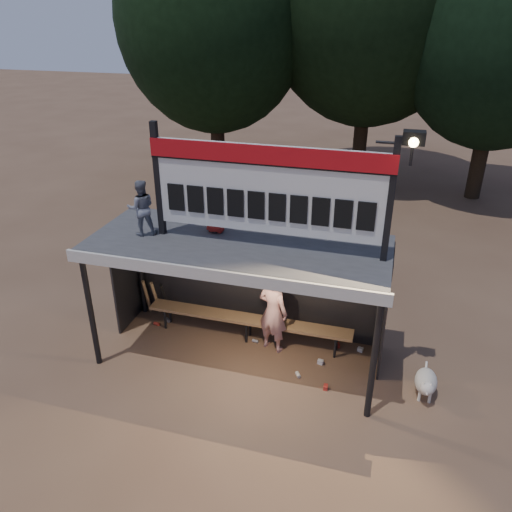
# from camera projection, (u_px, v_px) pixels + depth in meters

# --- Properties ---
(ground) EXTENTS (80.00, 80.00, 0.00)m
(ground) POSITION_uv_depth(u_px,v_px,m) (240.00, 355.00, 9.27)
(ground) COLOR brown
(ground) RESTS_ON ground
(player) EXTENTS (0.67, 0.54, 1.60)m
(player) POSITION_uv_depth(u_px,v_px,m) (273.00, 312.00, 9.13)
(player) COLOR silver
(player) RESTS_ON ground
(child_a) EXTENTS (0.58, 0.55, 0.96)m
(child_a) POSITION_uv_depth(u_px,v_px,m) (141.00, 208.00, 8.32)
(child_a) COLOR slate
(child_a) RESTS_ON dugout_shelter
(child_b) EXTENTS (0.45, 0.31, 0.88)m
(child_b) POSITION_uv_depth(u_px,v_px,m) (215.00, 207.00, 8.45)
(child_b) COLOR #AF201A
(child_b) RESTS_ON dugout_shelter
(dugout_shelter) EXTENTS (5.10, 2.08, 2.32)m
(dugout_shelter) POSITION_uv_depth(u_px,v_px,m) (242.00, 261.00, 8.66)
(dugout_shelter) COLOR #3B3B3E
(dugout_shelter) RESTS_ON ground
(scoreboard_assembly) EXTENTS (4.10, 0.27, 1.99)m
(scoreboard_assembly) POSITION_uv_depth(u_px,v_px,m) (271.00, 187.00, 7.65)
(scoreboard_assembly) COLOR black
(scoreboard_assembly) RESTS_ON dugout_shelter
(bench) EXTENTS (4.00, 0.35, 0.48)m
(bench) POSITION_uv_depth(u_px,v_px,m) (248.00, 320.00, 9.55)
(bench) COLOR olive
(bench) RESTS_ON ground
(tree_left) EXTENTS (6.46, 6.46, 9.27)m
(tree_left) POSITION_uv_depth(u_px,v_px,m) (214.00, 18.00, 16.42)
(tree_left) COLOR black
(tree_left) RESTS_ON ground
(tree_right) EXTENTS (6.08, 6.08, 8.72)m
(tree_right) POSITION_uv_depth(u_px,v_px,m) (505.00, 31.00, 14.78)
(tree_right) COLOR black
(tree_right) RESTS_ON ground
(dog) EXTENTS (0.36, 0.81, 0.49)m
(dog) POSITION_uv_depth(u_px,v_px,m) (426.00, 382.00, 8.18)
(dog) COLOR beige
(dog) RESTS_ON ground
(bats) EXTENTS (0.48, 0.33, 0.84)m
(bats) POSITION_uv_depth(u_px,v_px,m) (156.00, 298.00, 10.30)
(bats) COLOR olive
(bats) RESTS_ON ground
(litter) EXTENTS (4.19, 1.35, 0.08)m
(litter) POSITION_uv_depth(u_px,v_px,m) (276.00, 349.00, 9.37)
(litter) COLOR #A4261C
(litter) RESTS_ON ground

